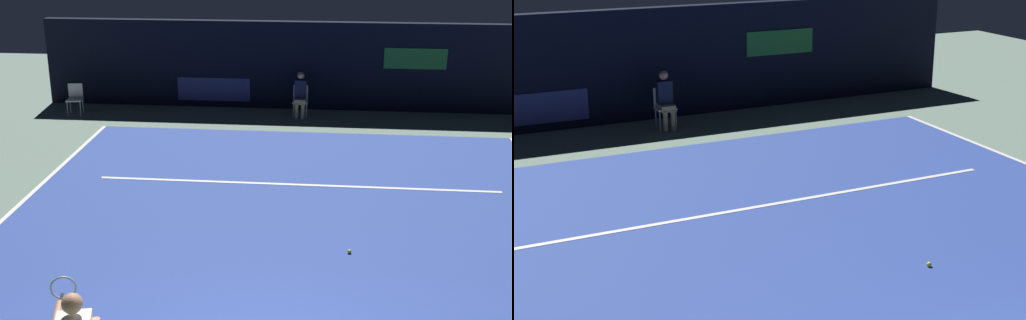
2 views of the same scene
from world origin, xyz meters
TOP-DOWN VIEW (x-y plane):
  - ground_plane at (0.00, 4.84)m, footprint 32.16×32.16m
  - court_surface at (0.00, 4.84)m, footprint 10.99×11.68m
  - line_sideline_right at (-5.44, 4.84)m, footprint 0.10×11.68m
  - line_service at (0.00, 6.88)m, footprint 8.57×0.10m
  - back_wall at (-0.00, 13.20)m, footprint 15.81×0.33m
  - line_judge_on_chair at (-0.11, 12.17)m, footprint 0.44×0.53m
  - courtside_chair_near at (-6.69, 11.89)m, footprint 0.49×0.47m
  - tennis_ball at (1.03, 3.86)m, footprint 0.07×0.07m

SIDE VIEW (x-z plane):
  - ground_plane at x=0.00m, z-range 0.00..0.00m
  - court_surface at x=0.00m, z-range 0.00..0.01m
  - line_sideline_right at x=-5.44m, z-range 0.01..0.02m
  - line_service at x=0.00m, z-range 0.01..0.02m
  - tennis_ball at x=1.03m, z-range 0.01..0.08m
  - courtside_chair_near at x=-6.69m, z-range 0.06..0.94m
  - line_judge_on_chair at x=-0.11m, z-range 0.03..1.35m
  - back_wall at x=0.00m, z-range 0.00..2.60m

